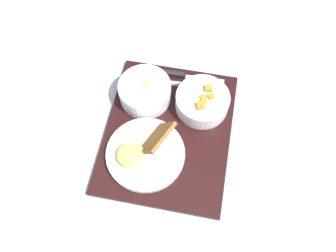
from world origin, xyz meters
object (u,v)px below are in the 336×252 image
at_px(bowl_salad, 202,101).
at_px(bowl_soup, 145,91).
at_px(spoon, 185,84).
at_px(plate_main, 144,152).
at_px(knife, 181,75).

distance_m(bowl_salad, bowl_soup, 0.16).
bearing_deg(spoon, plate_main, -110.99).
relative_size(bowl_soup, knife, 0.79).
distance_m(knife, spoon, 0.03).
bearing_deg(knife, bowl_salad, -52.47).
xyz_separation_m(bowl_salad, knife, (-0.10, -0.06, -0.02)).
bearing_deg(knife, spoon, -63.17).
relative_size(bowl_salad, knife, 0.80).
height_order(plate_main, knife, plate_main).
bearing_deg(knife, bowl_soup, -136.16).
distance_m(bowl_salad, spoon, 0.09).
bearing_deg(plate_main, spoon, 157.32).
height_order(bowl_soup, knife, bowl_soup).
xyz_separation_m(bowl_soup, spoon, (-0.05, 0.11, -0.03)).
distance_m(plate_main, spoon, 0.24).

